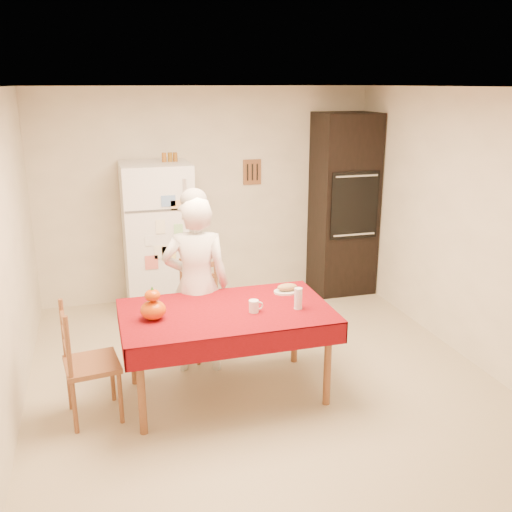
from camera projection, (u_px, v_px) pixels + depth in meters
name	position (u px, v px, depth m)	size (l,w,h in m)	color
floor	(261.00, 377.00, 5.11)	(4.50, 4.50, 0.00)	tan
room_shell	(262.00, 199.00, 4.64)	(4.02, 4.52, 2.51)	#ECE0C7
refrigerator	(158.00, 239.00, 6.41)	(0.75, 0.74, 1.70)	white
oven_cabinet	(344.00, 204.00, 6.99)	(0.70, 0.62, 2.20)	black
dining_table	(226.00, 318.00, 4.65)	(1.70, 1.00, 0.76)	brown
chair_far	(204.00, 302.00, 5.48)	(0.50, 0.49, 0.95)	brown
chair_left	(83.00, 359.00, 4.35)	(0.45, 0.47, 0.95)	brown
seated_woman	(196.00, 285.00, 5.05)	(0.59, 0.39, 1.62)	white
coffee_mug	(254.00, 306.00, 4.57)	(0.08, 0.08, 0.10)	white
pumpkin_lower	(153.00, 310.00, 4.43)	(0.20, 0.20, 0.15)	#C33F04
pumpkin_upper	(152.00, 295.00, 4.40)	(0.12, 0.12, 0.09)	#C84404
wine_glass	(298.00, 298.00, 4.64)	(0.07, 0.07, 0.18)	silver
bread_plate	(287.00, 291.00, 5.02)	(0.24, 0.24, 0.02)	silver
bread_loaf	(287.00, 287.00, 5.00)	(0.18, 0.10, 0.06)	#A57651
spice_jar_left	(164.00, 157.00, 6.23)	(0.05, 0.05, 0.10)	#96561B
spice_jar_mid	(170.00, 157.00, 6.25)	(0.05, 0.05, 0.10)	brown
spice_jar_right	(175.00, 157.00, 6.26)	(0.05, 0.05, 0.10)	brown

